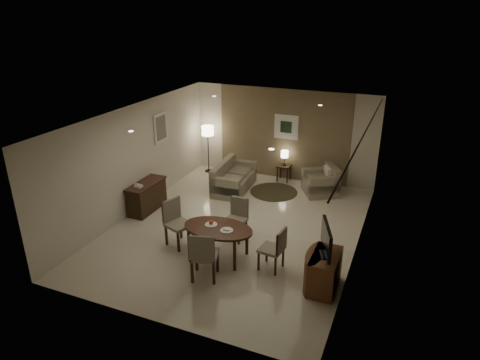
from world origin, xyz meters
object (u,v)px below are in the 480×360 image
at_px(side_table, 284,173).
at_px(floor_lamp, 208,149).
at_px(sofa, 234,176).
at_px(chair_left, 179,224).
at_px(console_desk, 147,197).
at_px(dining_table, 218,242).
at_px(chair_far, 235,220).
at_px(armchair, 320,180).
at_px(chair_near, 205,254).
at_px(tv_cabinet, 325,272).
at_px(chair_right, 271,249).

height_order(side_table, floor_lamp, floor_lamp).
distance_m(sofa, floor_lamp, 1.68).
bearing_deg(chair_left, console_desk, 74.41).
relative_size(dining_table, chair_left, 1.44).
height_order(dining_table, floor_lamp, floor_lamp).
distance_m(console_desk, side_table, 4.19).
xyz_separation_m(chair_far, armchair, (1.20, 3.21, -0.07)).
relative_size(dining_table, chair_near, 1.42).
bearing_deg(chair_far, sofa, 117.75).
relative_size(chair_left, armchair, 1.14).
relative_size(chair_left, side_table, 2.09).
height_order(armchair, side_table, armchair).
relative_size(chair_near, floor_lamp, 0.71).
xyz_separation_m(tv_cabinet, dining_table, (-2.26, 0.20, -0.00)).
xyz_separation_m(chair_far, side_table, (-0.01, 3.72, -0.22)).
bearing_deg(chair_right, chair_left, -85.89).
bearing_deg(chair_near, sofa, -90.26).
relative_size(chair_far, side_table, 1.91).
bearing_deg(tv_cabinet, chair_left, 174.47).
relative_size(tv_cabinet, floor_lamp, 0.61).
relative_size(console_desk, chair_far, 1.28).
relative_size(dining_table, chair_right, 1.62).
xyz_separation_m(chair_near, floor_lamp, (-2.48, 5.13, 0.22)).
height_order(tv_cabinet, chair_near, chair_near).
xyz_separation_m(tv_cabinet, floor_lamp, (-4.67, 4.57, 0.39)).
height_order(console_desk, tv_cabinet, console_desk).
distance_m(tv_cabinet, chair_right, 1.14).
height_order(chair_near, armchair, chair_near).
relative_size(tv_cabinet, chair_far, 0.96).
distance_m(sofa, armchair, 2.42).
distance_m(chair_near, floor_lamp, 5.70).
bearing_deg(chair_near, floor_lamp, -80.34).
xyz_separation_m(side_table, floor_lamp, (-2.42, -0.18, 0.49)).
xyz_separation_m(chair_right, sofa, (-2.25, 3.35, -0.06)).
bearing_deg(side_table, chair_near, -89.32).
bearing_deg(chair_near, armchair, -119.62).
xyz_separation_m(chair_near, side_table, (-0.06, 5.31, -0.27)).
height_order(chair_far, side_table, chair_far).
height_order(tv_cabinet, dining_table, tv_cabinet).
bearing_deg(chair_right, floor_lamp, -134.12).
height_order(console_desk, side_table, console_desk).
xyz_separation_m(chair_near, chair_left, (-1.06, 0.87, -0.01)).
height_order(chair_far, chair_left, chair_left).
bearing_deg(chair_near, side_table, -105.48).
xyz_separation_m(console_desk, dining_table, (2.63, -1.30, -0.03)).
relative_size(sofa, floor_lamp, 1.14).
bearing_deg(chair_near, chair_left, -55.46).
bearing_deg(chair_left, chair_far, -34.62).
xyz_separation_m(console_desk, chair_right, (3.78, -1.28, 0.08)).
relative_size(console_desk, chair_left, 1.17).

